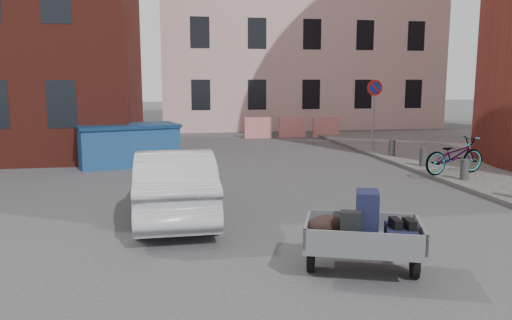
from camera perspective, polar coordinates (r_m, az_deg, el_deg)
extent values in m
plane|color=#38383A|center=(9.06, 1.49, -8.44)|extent=(120.00, 120.00, 0.00)
cube|color=#D4A9A3|center=(31.73, 4.37, 16.73)|extent=(16.00, 8.00, 14.00)
cylinder|color=gray|center=(19.61, 13.29, 4.97)|extent=(0.07, 0.07, 2.60)
cylinder|color=red|center=(19.55, 13.42, 8.04)|extent=(0.60, 0.03, 0.60)
cylinder|color=navy|center=(19.53, 13.44, 8.03)|extent=(0.44, 0.03, 0.44)
cylinder|color=#3A3A3D|center=(14.36, 22.74, -1.01)|extent=(0.22, 0.22, 0.55)
cylinder|color=#3A3A3D|center=(16.22, 18.57, 0.30)|extent=(0.22, 0.22, 0.55)
cylinder|color=#3A3A3D|center=(18.17, 15.28, 1.34)|extent=(0.22, 0.22, 0.55)
cube|color=red|center=(23.95, 0.21, 3.69)|extent=(1.30, 0.18, 1.00)
cube|color=red|center=(24.31, 4.16, 3.75)|extent=(1.30, 0.18, 1.00)
cube|color=red|center=(24.78, 7.98, 3.78)|extent=(1.30, 0.18, 1.00)
cylinder|color=black|center=(7.36, 6.31, -10.89)|extent=(0.24, 0.45, 0.44)
cylinder|color=black|center=(7.42, 17.70, -11.11)|extent=(0.24, 0.45, 0.44)
cube|color=slate|center=(7.27, 12.09, -9.28)|extent=(1.88, 1.58, 0.08)
cube|color=slate|center=(7.23, 5.89, -7.74)|extent=(0.41, 1.05, 0.28)
cube|color=slate|center=(7.29, 18.33, -8.01)|extent=(0.41, 1.05, 0.28)
cube|color=slate|center=(7.73, 12.00, -6.79)|extent=(1.52, 0.58, 0.28)
cube|color=slate|center=(6.71, 12.29, -9.23)|extent=(1.52, 0.58, 0.28)
cube|color=slate|center=(8.15, 11.85, -7.71)|extent=(0.31, 0.69, 0.06)
cube|color=#171A38|center=(7.21, 12.57, -6.22)|extent=(0.44, 0.53, 0.70)
cube|color=black|center=(7.17, 16.20, -8.33)|extent=(0.58, 0.70, 0.25)
ellipsoid|color=black|center=(7.16, 8.12, -7.63)|extent=(0.69, 0.54, 0.36)
cube|color=black|center=(6.95, 10.74, -7.69)|extent=(0.32, 0.26, 0.48)
ellipsoid|color=blue|center=(7.56, 11.65, -7.29)|extent=(0.44, 0.41, 0.24)
cube|color=black|center=(7.06, 15.66, -6.97)|extent=(0.13, 0.28, 0.13)
cube|color=black|center=(7.08, 17.12, -6.99)|extent=(0.13, 0.28, 0.13)
cube|color=navy|center=(16.80, -14.40, 1.53)|extent=(3.37, 2.32, 1.23)
cube|color=navy|center=(16.73, -14.49, 3.79)|extent=(3.50, 2.45, 0.10)
imported|color=#A9ABB0|center=(10.10, -9.30, -2.67)|extent=(1.54, 4.23, 1.39)
imported|color=black|center=(15.13, 21.72, 0.48)|extent=(2.08, 1.08, 1.04)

